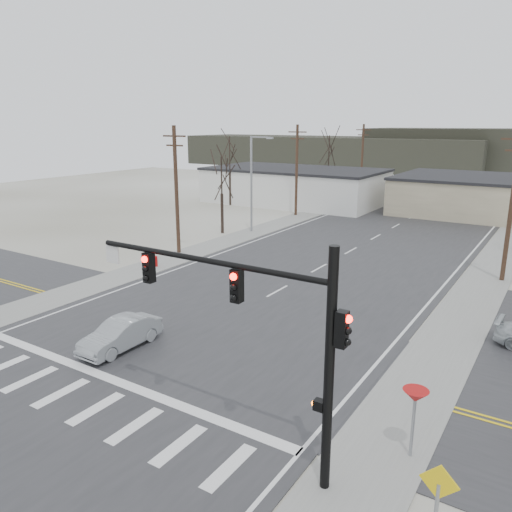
{
  "coord_description": "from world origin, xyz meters",
  "views": [
    {
      "loc": [
        14.67,
        -17.53,
        10.19
      ],
      "look_at": [
        -0.53,
        6.36,
        2.6
      ],
      "focal_mm": 35.0,
      "sensor_mm": 36.0,
      "label": 1
    }
  ],
  "objects_px": {
    "sedan_crossing": "(121,334)",
    "car_far_b": "(413,183)",
    "car_far_a": "(462,211)",
    "traffic_signal_mast": "(269,323)",
    "fire_hydrant": "(156,261)"
  },
  "relations": [
    {
      "from": "fire_hydrant",
      "to": "car_far_a",
      "type": "relative_size",
      "value": 0.19
    },
    {
      "from": "traffic_signal_mast",
      "to": "fire_hydrant",
      "type": "distance_m",
      "value": 23.39
    },
    {
      "from": "fire_hydrant",
      "to": "car_far_b",
      "type": "bearing_deg",
      "value": 87.29
    },
    {
      "from": "sedan_crossing",
      "to": "car_far_b",
      "type": "xyz_separation_m",
      "value": [
        -5.44,
        67.91,
        -0.07
      ]
    },
    {
      "from": "fire_hydrant",
      "to": "car_far_a",
      "type": "distance_m",
      "value": 36.3
    },
    {
      "from": "sedan_crossing",
      "to": "car_far_b",
      "type": "height_order",
      "value": "sedan_crossing"
    },
    {
      "from": "fire_hydrant",
      "to": "car_far_b",
      "type": "height_order",
      "value": "car_far_b"
    },
    {
      "from": "sedan_crossing",
      "to": "car_far_a",
      "type": "bearing_deg",
      "value": 81.56
    },
    {
      "from": "sedan_crossing",
      "to": "car_far_b",
      "type": "relative_size",
      "value": 1.16
    },
    {
      "from": "sedan_crossing",
      "to": "car_far_a",
      "type": "relative_size",
      "value": 0.91
    },
    {
      "from": "traffic_signal_mast",
      "to": "car_far_a",
      "type": "relative_size",
      "value": 1.95
    },
    {
      "from": "fire_hydrant",
      "to": "sedan_crossing",
      "type": "height_order",
      "value": "sedan_crossing"
    },
    {
      "from": "car_far_b",
      "to": "traffic_signal_mast",
      "type": "bearing_deg",
      "value": -96.61
    },
    {
      "from": "sedan_crossing",
      "to": "car_far_a",
      "type": "height_order",
      "value": "sedan_crossing"
    },
    {
      "from": "sedan_crossing",
      "to": "car_far_b",
      "type": "distance_m",
      "value": 68.13
    }
  ]
}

